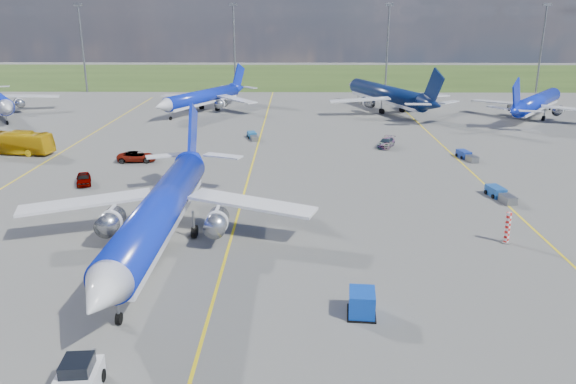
{
  "coord_description": "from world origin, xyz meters",
  "views": [
    {
      "loc": [
        6.17,
        -41.06,
        20.81
      ],
      "look_at": [
        5.44,
        10.84,
        4.0
      ],
      "focal_mm": 35.0,
      "sensor_mm": 36.0,
      "label": 1
    }
  ],
  "objects_px": {
    "bg_jet_n": "(386,111)",
    "pushback_tug": "(76,384)",
    "bg_jet_ne": "(535,118)",
    "service_car_c": "(386,143)",
    "apron_bus": "(13,143)",
    "service_car_a": "(84,179)",
    "baggage_tug_w": "(500,194)",
    "baggage_tug_c": "(253,136)",
    "bg_jet_nnw": "(204,112)",
    "service_car_b": "(137,157)",
    "uld_container": "(362,303)",
    "baggage_tug_e": "(467,156)",
    "main_airliner": "(163,248)",
    "warning_post": "(507,228)"
  },
  "relations": [
    {
      "from": "bg_jet_n",
      "to": "service_car_a",
      "type": "height_order",
      "value": "bg_jet_n"
    },
    {
      "from": "bg_jet_n",
      "to": "baggage_tug_e",
      "type": "height_order",
      "value": "bg_jet_n"
    },
    {
      "from": "warning_post",
      "to": "service_car_c",
      "type": "distance_m",
      "value": 39.24
    },
    {
      "from": "main_airliner",
      "to": "baggage_tug_w",
      "type": "distance_m",
      "value": 38.82
    },
    {
      "from": "apron_bus",
      "to": "service_car_a",
      "type": "height_order",
      "value": "apron_bus"
    },
    {
      "from": "bg_jet_nnw",
      "to": "pushback_tug",
      "type": "relative_size",
      "value": 5.5
    },
    {
      "from": "pushback_tug",
      "to": "baggage_tug_c",
      "type": "xyz_separation_m",
      "value": [
        4.96,
        67.17,
        -0.35
      ]
    },
    {
      "from": "bg_jet_ne",
      "to": "baggage_tug_e",
      "type": "xyz_separation_m",
      "value": [
        -23.75,
        -33.94,
        0.5
      ]
    },
    {
      "from": "main_airliner",
      "to": "service_car_b",
      "type": "height_order",
      "value": "main_airliner"
    },
    {
      "from": "pushback_tug",
      "to": "service_car_b",
      "type": "distance_m",
      "value": 52.79
    },
    {
      "from": "service_car_c",
      "to": "baggage_tug_c",
      "type": "distance_m",
      "value": 22.55
    },
    {
      "from": "apron_bus",
      "to": "service_car_c",
      "type": "relative_size",
      "value": 2.48
    },
    {
      "from": "baggage_tug_w",
      "to": "bg_jet_ne",
      "type": "bearing_deg",
      "value": 53.45
    },
    {
      "from": "main_airliner",
      "to": "uld_container",
      "type": "relative_size",
      "value": 17.41
    },
    {
      "from": "bg_jet_ne",
      "to": "apron_bus",
      "type": "bearing_deg",
      "value": 55.77
    },
    {
      "from": "bg_jet_n",
      "to": "pushback_tug",
      "type": "height_order",
      "value": "bg_jet_n"
    },
    {
      "from": "service_car_a",
      "to": "service_car_c",
      "type": "xyz_separation_m",
      "value": [
        41.1,
        20.86,
        0.0
      ]
    },
    {
      "from": "bg_jet_nnw",
      "to": "service_car_c",
      "type": "height_order",
      "value": "bg_jet_nnw"
    },
    {
      "from": "pushback_tug",
      "to": "baggage_tug_c",
      "type": "bearing_deg",
      "value": 80.84
    },
    {
      "from": "bg_jet_n",
      "to": "baggage_tug_w",
      "type": "bearing_deg",
      "value": 73.06
    },
    {
      "from": "service_car_c",
      "to": "baggage_tug_e",
      "type": "relative_size",
      "value": 1.02
    },
    {
      "from": "service_car_a",
      "to": "service_car_b",
      "type": "height_order",
      "value": "service_car_b"
    },
    {
      "from": "service_car_b",
      "to": "baggage_tug_e",
      "type": "height_order",
      "value": "service_car_b"
    },
    {
      "from": "uld_container",
      "to": "baggage_tug_e",
      "type": "distance_m",
      "value": 49.05
    },
    {
      "from": "bg_jet_n",
      "to": "warning_post",
      "type": "bearing_deg",
      "value": 69.29
    },
    {
      "from": "baggage_tug_e",
      "to": "service_car_c",
      "type": "bearing_deg",
      "value": 132.36
    },
    {
      "from": "warning_post",
      "to": "bg_jet_n",
      "type": "xyz_separation_m",
      "value": [
        -0.24,
        72.95,
        -1.5
      ]
    },
    {
      "from": "main_airliner",
      "to": "apron_bus",
      "type": "xyz_separation_m",
      "value": [
        -30.78,
        35.25,
        1.73
      ]
    },
    {
      "from": "main_airliner",
      "to": "service_car_a",
      "type": "distance_m",
      "value": 24.37
    },
    {
      "from": "bg_jet_n",
      "to": "baggage_tug_e",
      "type": "distance_m",
      "value": 42.02
    },
    {
      "from": "bg_jet_nnw",
      "to": "baggage_tug_c",
      "type": "height_order",
      "value": "bg_jet_nnw"
    },
    {
      "from": "uld_container",
      "to": "baggage_tug_w",
      "type": "relative_size",
      "value": 0.44
    },
    {
      "from": "service_car_c",
      "to": "service_car_a",
      "type": "bearing_deg",
      "value": -130.0
    },
    {
      "from": "bg_jet_nnw",
      "to": "baggage_tug_c",
      "type": "relative_size",
      "value": 7.21
    },
    {
      "from": "baggage_tug_c",
      "to": "baggage_tug_e",
      "type": "height_order",
      "value": "baggage_tug_e"
    },
    {
      "from": "service_car_a",
      "to": "bg_jet_ne",
      "type": "bearing_deg",
      "value": 12.39
    },
    {
      "from": "uld_container",
      "to": "main_airliner",
      "type": "bearing_deg",
      "value": 150.59
    },
    {
      "from": "service_car_b",
      "to": "pushback_tug",
      "type": "bearing_deg",
      "value": -173.65
    },
    {
      "from": "bg_jet_n",
      "to": "pushback_tug",
      "type": "relative_size",
      "value": 6.52
    },
    {
      "from": "service_car_a",
      "to": "baggage_tug_w",
      "type": "distance_m",
      "value": 50.59
    },
    {
      "from": "main_airliner",
      "to": "bg_jet_ne",
      "type": "bearing_deg",
      "value": 47.83
    },
    {
      "from": "bg_jet_nnw",
      "to": "service_car_b",
      "type": "relative_size",
      "value": 6.19
    },
    {
      "from": "bg_jet_ne",
      "to": "service_car_c",
      "type": "xyz_separation_m",
      "value": [
        -34.42,
        -26.38,
        0.73
      ]
    },
    {
      "from": "baggage_tug_w",
      "to": "bg_jet_n",
      "type": "bearing_deg",
      "value": 83.17
    },
    {
      "from": "bg_jet_nnw",
      "to": "main_airliner",
      "type": "distance_m",
      "value": 73.65
    },
    {
      "from": "pushback_tug",
      "to": "baggage_tug_w",
      "type": "distance_m",
      "value": 50.69
    },
    {
      "from": "service_car_c",
      "to": "baggage_tug_w",
      "type": "distance_m",
      "value": 27.38
    },
    {
      "from": "bg_jet_ne",
      "to": "service_car_b",
      "type": "distance_m",
      "value": 80.41
    },
    {
      "from": "pushback_tug",
      "to": "baggage_tug_c",
      "type": "relative_size",
      "value": 1.31
    },
    {
      "from": "service_car_b",
      "to": "bg_jet_ne",
      "type": "bearing_deg",
      "value": -68.61
    }
  ]
}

